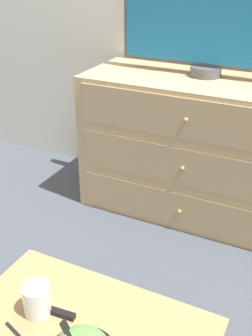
% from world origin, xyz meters
% --- Properties ---
extents(ground_plane, '(12.00, 12.00, 0.00)m').
position_xyz_m(ground_plane, '(0.00, 0.00, 0.00)').
color(ground_plane, '#474C56').
extents(dresser, '(1.33, 0.54, 0.83)m').
position_xyz_m(dresser, '(-0.02, -0.29, 0.41)').
color(dresser, tan).
rests_on(dresser, ground_plane).
extents(tv, '(0.99, 0.17, 0.67)m').
position_xyz_m(tv, '(-0.04, -0.22, 1.17)').
color(tv, '#515156').
rests_on(tv, dresser).
extents(drink_cup, '(0.09, 0.09, 0.11)m').
position_xyz_m(drink_cup, '(-0.12, -1.70, 0.44)').
color(drink_cup, white).
rests_on(drink_cup, coffee_table).
extents(remote_control, '(0.14, 0.04, 0.02)m').
position_xyz_m(remote_control, '(-0.06, -1.68, 0.41)').
color(remote_control, black).
rests_on(remote_control, coffee_table).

